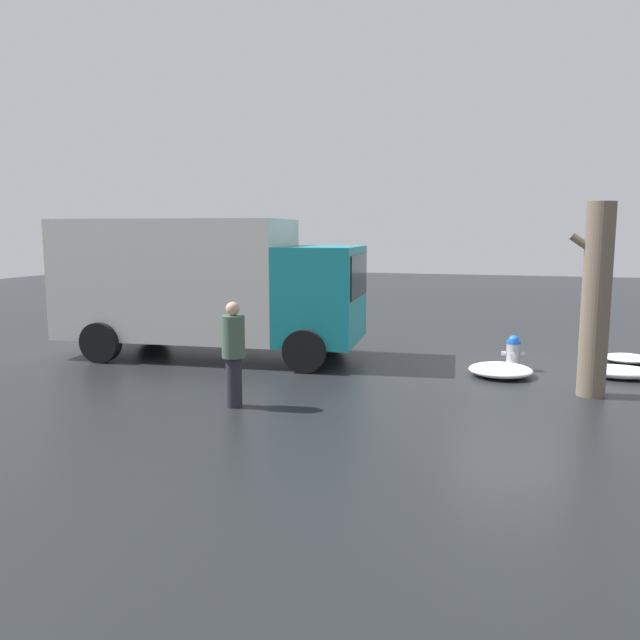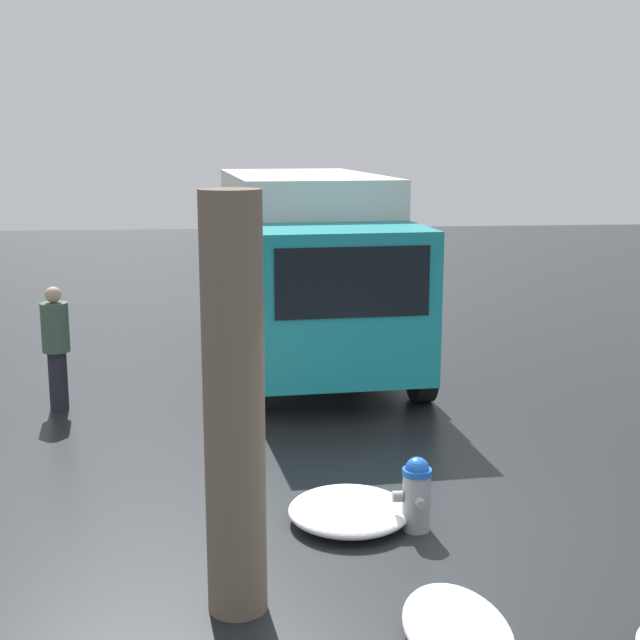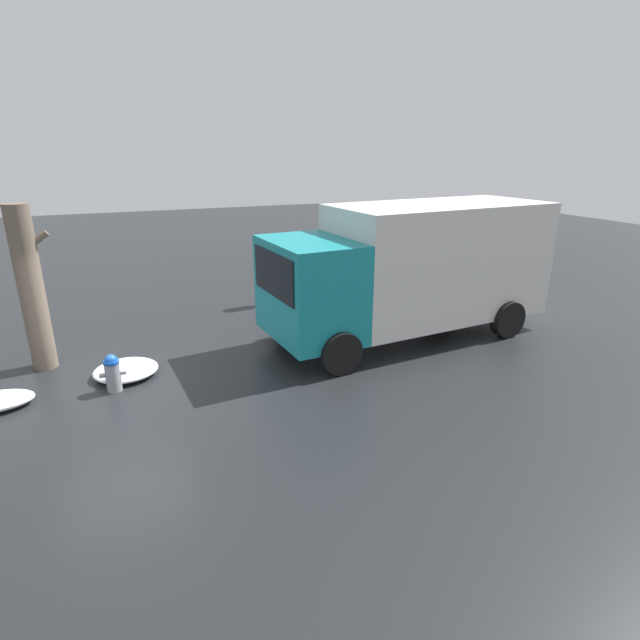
# 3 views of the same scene
# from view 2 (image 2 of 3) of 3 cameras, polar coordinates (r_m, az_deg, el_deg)

# --- Properties ---
(ground_plane) EXTENTS (60.00, 60.00, 0.00)m
(ground_plane) POSITION_cam_2_polar(r_m,az_deg,el_deg) (8.98, 6.15, -13.18)
(ground_plane) COLOR black
(fire_hydrant) EXTENTS (0.47, 0.38, 0.74)m
(fire_hydrant) POSITION_cam_2_polar(r_m,az_deg,el_deg) (8.82, 6.17, -10.95)
(fire_hydrant) COLOR gray
(fire_hydrant) RESTS_ON ground_plane
(tree_trunk) EXTENTS (0.73, 0.48, 3.38)m
(tree_trunk) POSITION_cam_2_polar(r_m,az_deg,el_deg) (6.97, -5.52, -5.55)
(tree_trunk) COLOR #6B5B4C
(tree_trunk) RESTS_ON ground_plane
(delivery_truck) EXTENTS (7.02, 3.10, 3.15)m
(delivery_truck) POSITION_cam_2_polar(r_m,az_deg,el_deg) (14.99, -0.75, 3.75)
(delivery_truck) COLOR teal
(delivery_truck) RESTS_ON ground_plane
(pedestrian) EXTENTS (0.38, 0.38, 1.75)m
(pedestrian) POSITION_cam_2_polar(r_m,az_deg,el_deg) (12.93, -16.54, -1.41)
(pedestrian) COLOR #23232D
(pedestrian) RESTS_ON ground_plane
(snow_pile_by_hydrant) EXTENTS (1.36, 0.80, 0.25)m
(snow_pile_by_hydrant) POSITION_cam_2_polar(r_m,az_deg,el_deg) (7.15, 8.78, -19.00)
(snow_pile_by_hydrant) COLOR white
(snow_pile_by_hydrant) RESTS_ON ground_plane
(snow_pile_curbside) EXTENTS (1.25, 1.21, 0.25)m
(snow_pile_curbside) POSITION_cam_2_polar(r_m,az_deg,el_deg) (9.04, 1.87, -12.09)
(snow_pile_curbside) COLOR white
(snow_pile_curbside) RESTS_ON ground_plane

